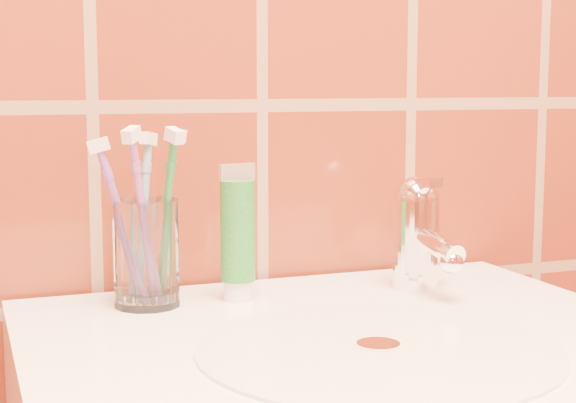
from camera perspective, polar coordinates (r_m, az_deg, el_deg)
name	(u,v)px	position (r m, az deg, el deg)	size (l,w,h in m)	color
glass_tumbler	(147,253)	(0.87, -9.13, -3.31)	(0.06, 0.06, 0.10)	white
toothpaste_tube	(238,237)	(0.88, -3.27, -2.29)	(0.04, 0.03, 0.14)	white
faucet	(418,229)	(0.94, 8.42, -1.80)	(0.05, 0.11, 0.12)	white
toothbrush_0	(144,219)	(0.88, -9.29, -1.11)	(0.04, 0.04, 0.18)	#71A3C9
toothbrush_1	(144,221)	(0.84, -9.30, -1.23)	(0.05, 0.06, 0.18)	#874594
toothbrush_2	(123,225)	(0.85, -10.60, -1.49)	(0.06, 0.03, 0.17)	#75499D
toothbrush_3	(165,219)	(0.85, -7.97, -1.16)	(0.04, 0.06, 0.18)	#1F7430
toothbrush_4	(163,218)	(0.86, -8.08, -1.04)	(0.05, 0.04, 0.18)	orange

